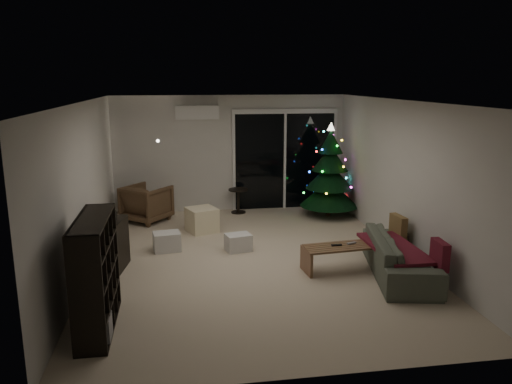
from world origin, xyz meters
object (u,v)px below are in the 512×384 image
media_cabinet (103,251)px  armchair (147,203)px  bookshelf (81,275)px  christmas_tree (330,170)px  coffee_table (346,258)px  sofa (400,256)px

media_cabinet → armchair: bearing=89.9°
bookshelf → christmas_tree: (4.23, 4.30, 0.32)m
armchair → coffee_table: 4.48m
christmas_tree → armchair: bearing=177.2°
sofa → christmas_tree: christmas_tree is taller
media_cabinet → christmas_tree: 5.05m
bookshelf → armchair: size_ratio=1.62×
bookshelf → coffee_table: bearing=13.4°
armchair → christmas_tree: (3.77, -0.18, 0.61)m
christmas_tree → sofa: bearing=-88.8°
bookshelf → christmas_tree: size_ratio=0.67×
armchair → media_cabinet: bearing=119.1°
media_cabinet → christmas_tree: size_ratio=0.62×
armchair → sofa: size_ratio=0.41×
media_cabinet → coffee_table: 3.59m
media_cabinet → coffee_table: (3.57, -0.36, -0.18)m
media_cabinet → armchair: 2.90m
bookshelf → sofa: 4.43m
sofa → christmas_tree: (-0.07, 3.32, 0.69)m
media_cabinet → sofa: 4.35m
bookshelf → christmas_tree: bearing=39.5°
media_cabinet → christmas_tree: (4.23, 2.68, 0.60)m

